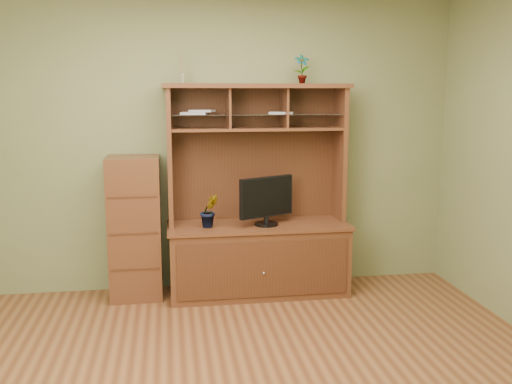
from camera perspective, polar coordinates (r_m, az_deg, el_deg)
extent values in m
cube|color=olive|center=(5.31, -4.26, 4.79)|extent=(4.50, 0.02, 2.70)
cube|color=olive|center=(1.40, 9.21, -10.23)|extent=(4.50, 0.02, 2.70)
cube|color=#4F2D16|center=(5.25, 0.24, -6.81)|extent=(1.60, 0.55, 0.62)
cube|color=#3D1D10|center=(4.99, 0.75, -7.74)|extent=(1.50, 0.01, 0.50)
sphere|color=silver|center=(4.98, 0.78, -8.13)|extent=(0.02, 0.02, 0.02)
cube|color=#4F2D16|center=(5.17, 0.24, -3.36)|extent=(1.64, 0.59, 0.03)
cube|color=#4F2D16|center=(5.10, -8.65, 3.64)|extent=(0.04, 0.35, 1.25)
cube|color=#4F2D16|center=(5.33, 8.40, 3.92)|extent=(0.04, 0.35, 1.25)
cube|color=#3D1D10|center=(5.32, -0.20, 4.02)|extent=(1.52, 0.02, 1.25)
cube|color=#4F2D16|center=(5.13, 0.07, 10.56)|extent=(1.66, 0.40, 0.04)
cube|color=#4F2D16|center=(5.14, 0.07, 6.32)|extent=(1.52, 0.32, 0.02)
cube|color=#4F2D16|center=(5.10, -2.77, 8.38)|extent=(0.02, 0.31, 0.35)
cube|color=#4F2D16|center=(5.17, 2.88, 8.40)|extent=(0.02, 0.31, 0.35)
cube|color=silver|center=(5.12, 0.09, 7.77)|extent=(1.50, 0.27, 0.01)
cylinder|color=black|center=(5.11, 1.05, -3.21)|extent=(0.21, 0.21, 0.02)
cylinder|color=black|center=(5.10, 1.05, -2.73)|extent=(0.04, 0.04, 0.07)
cube|color=black|center=(5.06, 1.05, -0.49)|extent=(0.51, 0.28, 0.36)
imported|color=#345B1F|center=(5.02, -4.69, -1.88)|extent=(0.19, 0.17, 0.30)
imported|color=#286222|center=(5.21, 4.60, 12.18)|extent=(0.14, 0.09, 0.26)
cylinder|color=silver|center=(5.07, -7.46, 11.22)|extent=(0.05, 0.05, 0.09)
cylinder|color=olive|center=(5.07, -7.50, 12.63)|extent=(0.03, 0.03, 0.16)
cube|color=#A4A5A9|center=(5.07, -6.21, 7.85)|extent=(0.25, 0.21, 0.02)
cube|color=#A4A5A9|center=(5.08, -5.42, 8.09)|extent=(0.24, 0.22, 0.02)
cube|color=#A4A5A9|center=(5.17, 2.54, 7.92)|extent=(0.25, 0.22, 0.02)
cube|color=#4F2D16|center=(5.19, -12.00, -3.53)|extent=(0.45, 0.41, 1.27)
cube|color=#3D1D10|center=(5.07, -12.00, -7.57)|extent=(0.41, 0.01, 0.02)
cube|color=#3D1D10|center=(4.98, -12.13, -4.08)|extent=(0.41, 0.01, 0.01)
cube|color=#3D1D10|center=(4.92, -12.26, -0.48)|extent=(0.41, 0.01, 0.01)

